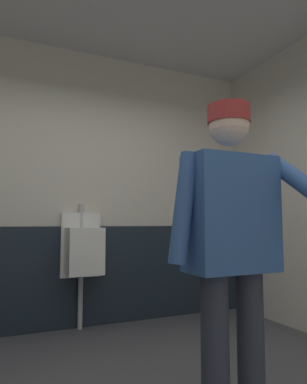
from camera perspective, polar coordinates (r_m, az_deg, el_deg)
wall_back at (r=3.75m, az=-12.31°, el=1.11°), size 4.53×0.12×2.89m
wainscot_band_back at (r=3.69m, az=-12.35°, el=-13.43°), size 3.93×0.03×1.01m
urinal_solo at (r=3.53m, az=-11.51°, el=-9.40°), size 0.40×0.34×1.24m
person at (r=1.85m, az=12.82°, el=-6.83°), size 0.69×0.60×1.67m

